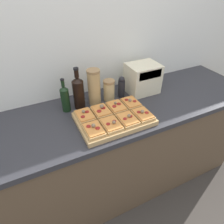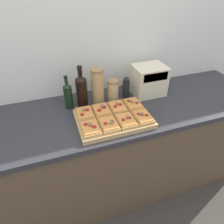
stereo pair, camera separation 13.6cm
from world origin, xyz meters
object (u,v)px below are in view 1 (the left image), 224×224
(cutting_board, at_px, (114,119))
(olive_oil_bottle, at_px, (65,98))
(grain_jar_short, at_px, (109,90))
(toaster_oven, at_px, (143,78))
(pepper_mill, at_px, (121,87))
(wine_bottle, at_px, (78,92))
(grain_jar_tall, at_px, (94,87))

(cutting_board, height_order, olive_oil_bottle, olive_oil_bottle)
(grain_jar_short, distance_m, toaster_oven, 0.30)
(pepper_mill, xyz_separation_m, toaster_oven, (0.19, -0.00, 0.03))
(grain_jar_short, bearing_deg, wine_bottle, 180.00)
(wine_bottle, bearing_deg, toaster_oven, -0.09)
(cutting_board, relative_size, pepper_mill, 2.81)
(grain_jar_short, relative_size, toaster_oven, 0.61)
(olive_oil_bottle, relative_size, grain_jar_short, 1.53)
(grain_jar_short, bearing_deg, olive_oil_bottle, 180.00)
(wine_bottle, xyz_separation_m, grain_jar_tall, (0.12, 0.00, 0.01))
(cutting_board, height_order, pepper_mill, pepper_mill)
(cutting_board, xyz_separation_m, pepper_mill, (0.20, 0.26, 0.07))
(wine_bottle, relative_size, toaster_oven, 1.14)
(olive_oil_bottle, height_order, wine_bottle, wine_bottle)
(cutting_board, height_order, wine_bottle, wine_bottle)
(cutting_board, height_order, grain_jar_short, grain_jar_short)
(grain_jar_short, relative_size, pepper_mill, 0.94)
(olive_oil_bottle, height_order, grain_jar_tall, grain_jar_tall)
(wine_bottle, height_order, toaster_oven, wine_bottle)
(toaster_oven, bearing_deg, olive_oil_bottle, 179.92)
(cutting_board, distance_m, toaster_oven, 0.48)
(grain_jar_tall, relative_size, grain_jar_short, 1.66)
(olive_oil_bottle, height_order, pepper_mill, olive_oil_bottle)
(grain_jar_short, height_order, toaster_oven, toaster_oven)
(wine_bottle, bearing_deg, olive_oil_bottle, -180.00)
(toaster_oven, bearing_deg, grain_jar_short, 179.84)
(pepper_mill, bearing_deg, grain_jar_tall, -180.00)
(wine_bottle, height_order, grain_jar_short, wine_bottle)
(olive_oil_bottle, bearing_deg, grain_jar_tall, 0.00)
(pepper_mill, bearing_deg, olive_oil_bottle, -180.00)
(grain_jar_tall, xyz_separation_m, grain_jar_short, (0.12, -0.00, -0.05))
(olive_oil_bottle, bearing_deg, cutting_board, -45.80)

